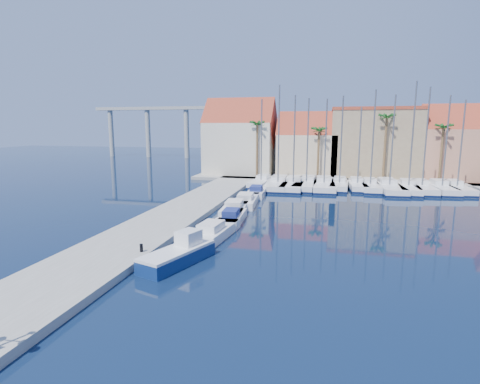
# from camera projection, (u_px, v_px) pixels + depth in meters

# --- Properties ---
(ground) EXTENTS (260.00, 260.00, 0.00)m
(ground) POSITION_uv_depth(u_px,v_px,m) (223.00, 285.00, 21.36)
(ground) COLOR #081831
(ground) RESTS_ON ground
(quay_west) EXTENTS (6.00, 77.00, 0.50)m
(quay_west) POSITION_uv_depth(u_px,v_px,m) (172.00, 217.00, 36.29)
(quay_west) COLOR gray
(quay_west) RESTS_ON ground
(shore_north) EXTENTS (54.00, 16.00, 0.50)m
(shore_north) POSITION_uv_depth(u_px,v_px,m) (354.00, 177.00, 65.06)
(shore_north) COLOR gray
(shore_north) RESTS_ON ground
(bollard) EXTENTS (0.22, 0.22, 0.56)m
(bollard) POSITION_uv_depth(u_px,v_px,m) (141.00, 248.00, 25.51)
(bollard) COLOR black
(bollard) RESTS_ON quay_west
(fishing_boat) EXTENTS (3.66, 6.05, 2.01)m
(fishing_boat) POSITION_uv_depth(u_px,v_px,m) (179.00, 254.00, 24.69)
(fishing_boat) COLOR navy
(fishing_boat) RESTS_ON ground
(motorboat_west_0) EXTENTS (2.82, 7.06, 1.40)m
(motorboat_west_0) POSITION_uv_depth(u_px,v_px,m) (214.00, 231.00, 30.50)
(motorboat_west_0) COLOR white
(motorboat_west_0) RESTS_ON ground
(motorboat_west_1) EXTENTS (2.24, 6.04, 1.40)m
(motorboat_west_1) POSITION_uv_depth(u_px,v_px,m) (232.00, 218.00, 35.11)
(motorboat_west_1) COLOR white
(motorboat_west_1) RESTS_ON ground
(motorboat_west_2) EXTENTS (2.88, 7.30, 1.40)m
(motorboat_west_2) POSITION_uv_depth(u_px,v_px,m) (235.00, 208.00, 39.38)
(motorboat_west_2) COLOR white
(motorboat_west_2) RESTS_ON ground
(motorboat_west_3) EXTENTS (2.89, 7.44, 1.40)m
(motorboat_west_3) POSITION_uv_depth(u_px,v_px,m) (246.00, 200.00, 43.37)
(motorboat_west_3) COLOR white
(motorboat_west_3) RESTS_ON ground
(motorboat_west_4) EXTENTS (2.42, 6.61, 1.40)m
(motorboat_west_4) POSITION_uv_depth(u_px,v_px,m) (257.00, 192.00, 48.84)
(motorboat_west_4) COLOR white
(motorboat_west_4) RESTS_ON ground
(sailboat_0) EXTENTS (3.05, 9.08, 12.84)m
(sailboat_0) POSITION_uv_depth(u_px,v_px,m) (262.00, 182.00, 56.97)
(sailboat_0) COLOR white
(sailboat_0) RESTS_ON ground
(sailboat_1) EXTENTS (3.18, 11.57, 14.67)m
(sailboat_1) POSITION_uv_depth(u_px,v_px,m) (278.00, 184.00, 55.30)
(sailboat_1) COLOR white
(sailboat_1) RESTS_ON ground
(sailboat_2) EXTENTS (3.17, 11.49, 13.24)m
(sailboat_2) POSITION_uv_depth(u_px,v_px,m) (294.00, 184.00, 54.84)
(sailboat_2) COLOR white
(sailboat_2) RESTS_ON ground
(sailboat_3) EXTENTS (3.89, 11.56, 12.85)m
(sailboat_3) POSITION_uv_depth(u_px,v_px,m) (307.00, 184.00, 55.25)
(sailboat_3) COLOR white
(sailboat_3) RESTS_ON ground
(sailboat_4) EXTENTS (3.39, 11.62, 12.70)m
(sailboat_4) POSITION_uv_depth(u_px,v_px,m) (324.00, 185.00, 54.40)
(sailboat_4) COLOR white
(sailboat_4) RESTS_ON ground
(sailboat_5) EXTENTS (3.02, 9.35, 13.13)m
(sailboat_5) POSITION_uv_depth(u_px,v_px,m) (339.00, 184.00, 54.42)
(sailboat_5) COLOR white
(sailboat_5) RESTS_ON ground
(sailboat_6) EXTENTS (2.73, 8.80, 11.56)m
(sailboat_6) POSITION_uv_depth(u_px,v_px,m) (357.00, 185.00, 53.98)
(sailboat_6) COLOR white
(sailboat_6) RESTS_ON ground
(sailboat_7) EXTENTS (2.38, 8.94, 13.84)m
(sailboat_7) POSITION_uv_depth(u_px,v_px,m) (370.00, 186.00, 53.06)
(sailboat_7) COLOR white
(sailboat_7) RESTS_ON ground
(sailboat_8) EXTENTS (3.75, 11.67, 13.14)m
(sailboat_8) POSITION_uv_depth(u_px,v_px,m) (388.00, 187.00, 52.55)
(sailboat_8) COLOR white
(sailboat_8) RESTS_ON ground
(sailboat_9) EXTENTS (3.35, 10.13, 14.79)m
(sailboat_9) POSITION_uv_depth(u_px,v_px,m) (408.00, 187.00, 51.73)
(sailboat_9) COLOR white
(sailboat_9) RESTS_ON ground
(sailboat_10) EXTENTS (2.64, 9.58, 14.07)m
(sailboat_10) POSITION_uv_depth(u_px,v_px,m) (421.00, 187.00, 51.82)
(sailboat_10) COLOR white
(sailboat_10) RESTS_ON ground
(sailboat_11) EXTENTS (2.91, 9.62, 12.98)m
(sailboat_11) POSITION_uv_depth(u_px,v_px,m) (441.00, 188.00, 51.50)
(sailboat_11) COLOR white
(sailboat_11) RESTS_ON ground
(sailboat_12) EXTENTS (2.90, 9.11, 12.39)m
(sailboat_12) POSITION_uv_depth(u_px,v_px,m) (455.00, 188.00, 51.35)
(sailboat_12) COLOR white
(sailboat_12) RESTS_ON ground
(building_0) EXTENTS (12.30, 9.00, 13.50)m
(building_0) POSITION_uv_depth(u_px,v_px,m) (240.00, 140.00, 67.54)
(building_0) COLOR beige
(building_0) RESTS_ON shore_north
(building_1) EXTENTS (10.30, 8.00, 11.00)m
(building_1) POSITION_uv_depth(u_px,v_px,m) (308.00, 148.00, 65.03)
(building_1) COLOR beige
(building_1) RESTS_ON shore_north
(building_2) EXTENTS (14.20, 10.20, 11.50)m
(building_2) POSITION_uv_depth(u_px,v_px,m) (374.00, 142.00, 63.33)
(building_2) COLOR #987E5E
(building_2) RESTS_ON shore_north
(building_3) EXTENTS (10.30, 8.00, 12.00)m
(building_3) POSITION_uv_depth(u_px,v_px,m) (453.00, 146.00, 59.73)
(building_3) COLOR tan
(building_3) RESTS_ON shore_north
(palm_0) EXTENTS (2.60, 2.60, 10.15)m
(palm_0) POSITION_uv_depth(u_px,v_px,m) (257.00, 125.00, 61.40)
(palm_0) COLOR brown
(palm_0) RESTS_ON shore_north
(palm_1) EXTENTS (2.60, 2.60, 9.15)m
(palm_1) POSITION_uv_depth(u_px,v_px,m) (319.00, 131.00, 59.30)
(palm_1) COLOR brown
(palm_1) RESTS_ON shore_north
(palm_2) EXTENTS (2.60, 2.60, 11.15)m
(palm_2) POSITION_uv_depth(u_px,v_px,m) (387.00, 119.00, 56.70)
(palm_2) COLOR brown
(palm_2) RESTS_ON shore_north
(palm_3) EXTENTS (2.60, 2.60, 9.65)m
(palm_3) POSITION_uv_depth(u_px,v_px,m) (444.00, 129.00, 55.14)
(palm_3) COLOR brown
(palm_3) RESTS_ON shore_north
(viaduct) EXTENTS (48.00, 2.20, 14.45)m
(viaduct) POSITION_uv_depth(u_px,v_px,m) (170.00, 122.00, 107.02)
(viaduct) COLOR #9E9E99
(viaduct) RESTS_ON ground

